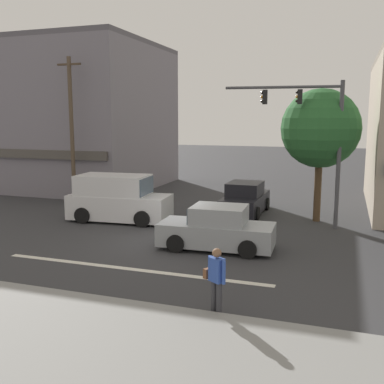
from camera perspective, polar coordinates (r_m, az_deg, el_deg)
ground_plane at (r=17.42m, az=-2.58°, el=-6.19°), size 120.00×120.00×0.00m
lane_marking_stripe at (r=14.36m, az=-7.78°, el=-9.66°), size 9.00×0.24×0.01m
sidewalk_curb at (r=10.47m, az=-20.72°, el=-17.24°), size 40.00×5.00×0.16m
building_left_block at (r=32.15m, az=-14.03°, el=9.27°), size 10.52×10.49×9.57m
street_tree at (r=20.95m, az=16.00°, el=7.72°), size 3.51×3.51×5.98m
utility_pole_near_left at (r=25.29m, az=-15.03°, el=7.72°), size 1.40×0.22×7.88m
traffic_light_mast at (r=19.64m, az=15.45°, el=7.59°), size 4.87×0.69×6.20m
van_crossing_center at (r=20.83m, az=-9.41°, el=-0.90°), size 4.73×2.31×2.11m
sedan_parked_curbside at (r=22.23m, az=6.77°, el=-0.96°), size 1.92×4.12×1.58m
sedan_approaching_near at (r=16.20m, az=3.18°, el=-4.79°), size 4.18×2.03×1.58m
pedestrian_foreground_with_bag at (r=10.78m, az=3.07°, el=-10.79°), size 0.63×0.54×1.67m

